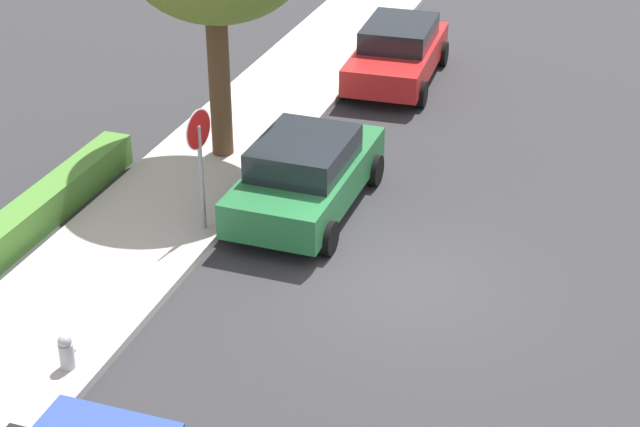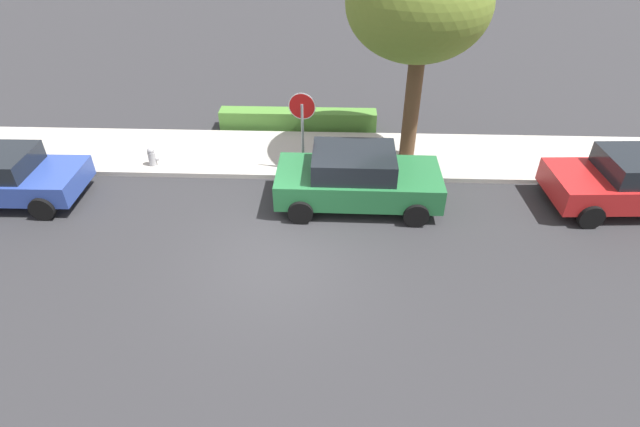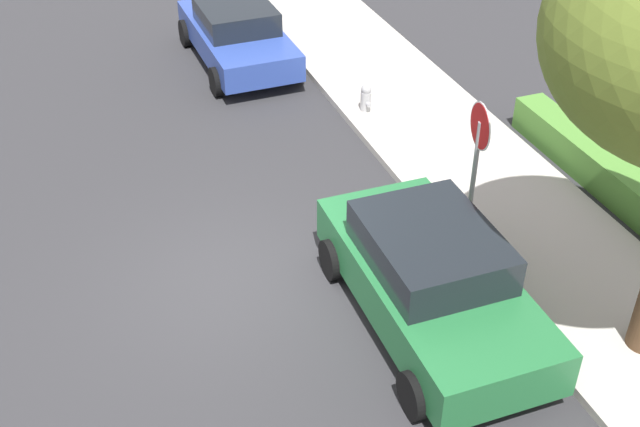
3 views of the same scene
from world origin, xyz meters
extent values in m
plane|color=#2D2D30|center=(0.00, 0.00, 0.00)|extent=(60.00, 60.00, 0.00)
cube|color=#B2ADA3|center=(0.00, 4.97, 0.07)|extent=(32.00, 2.84, 0.14)
cylinder|color=gray|center=(0.33, 3.88, 1.10)|extent=(0.08, 0.08, 2.19)
cylinder|color=white|center=(0.33, 3.88, 2.12)|extent=(0.75, 0.12, 0.75)
cylinder|color=red|center=(0.33, 3.88, 2.12)|extent=(0.70, 0.13, 0.70)
cube|color=#236B38|center=(1.87, 2.41, 0.65)|extent=(4.27, 1.91, 0.69)
cube|color=black|center=(1.73, 2.41, 1.27)|extent=(2.12, 1.67, 0.56)
cylinder|color=black|center=(3.33, 3.33, 0.32)|extent=(0.64, 0.23, 0.64)
cylinder|color=black|center=(3.31, 1.46, 0.32)|extent=(0.64, 0.23, 0.64)
cylinder|color=black|center=(0.43, 3.36, 0.32)|extent=(0.64, 0.23, 0.64)
cylinder|color=black|center=(0.42, 1.48, 0.32)|extent=(0.64, 0.23, 0.64)
cube|color=red|center=(9.09, 2.56, 0.63)|extent=(4.48, 2.09, 0.66)
cube|color=black|center=(9.26, 2.57, 1.23)|extent=(2.35, 1.76, 0.54)
cylinder|color=black|center=(7.64, 1.55, 0.32)|extent=(0.65, 0.25, 0.64)
cylinder|color=black|center=(7.55, 3.42, 0.32)|extent=(0.65, 0.25, 0.64)
cylinder|color=black|center=(10.63, 1.70, 0.32)|extent=(0.65, 0.25, 0.64)
cylinder|color=black|center=(10.53, 3.57, 0.32)|extent=(0.65, 0.25, 0.64)
cylinder|color=#513823|center=(3.44, 4.89, 1.78)|extent=(0.45, 0.45, 3.56)
cylinder|color=#A5A5A8|center=(-4.16, 4.01, 0.28)|extent=(0.22, 0.22, 0.55)
sphere|color=#A5A5A8|center=(-4.16, 4.01, 0.61)|extent=(0.21, 0.21, 0.21)
cylinder|color=#A5A5A8|center=(-4.01, 4.01, 0.33)|extent=(0.08, 0.09, 0.09)
cube|color=#4C8433|center=(-0.04, 6.94, 0.32)|extent=(5.31, 0.61, 0.65)
camera|label=1|loc=(-13.93, -3.31, 9.14)|focal=55.00mm
camera|label=2|loc=(1.28, -8.74, 7.56)|focal=28.00mm
camera|label=3|loc=(9.32, -2.07, 7.99)|focal=45.00mm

